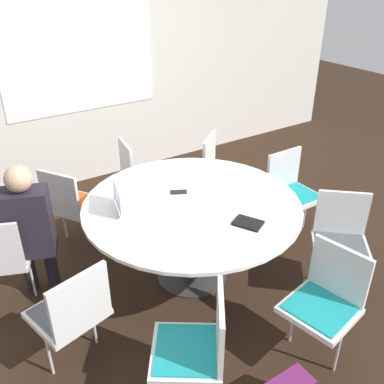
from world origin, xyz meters
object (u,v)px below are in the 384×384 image
(chair_2, at_px, (198,344))
(chair_6, at_px, (220,167))
(chair_1, at_px, (72,310))
(chair_7, at_px, (139,172))
(cell_phone, at_px, (178,192))
(laptop, at_px, (126,204))
(chair_4, at_px, (341,236))
(chair_3, at_px, (326,297))
(chair_5, at_px, (291,187))
(chair_8, at_px, (70,201))
(spiral_notebook, at_px, (248,223))
(person_0, at_px, (28,224))

(chair_2, height_order, chair_6, same)
(chair_1, bearing_deg, chair_2, -66.30)
(chair_7, relative_size, cell_phone, 5.42)
(laptop, bearing_deg, chair_4, -101.71)
(chair_1, bearing_deg, chair_7, 36.67)
(chair_4, bearing_deg, chair_3, 74.62)
(chair_7, bearing_deg, chair_4, 31.64)
(chair_2, relative_size, chair_5, 1.00)
(chair_5, height_order, chair_7, same)
(chair_3, distance_m, chair_8, 2.41)
(chair_5, relative_size, chair_8, 1.00)
(spiral_notebook, bearing_deg, cell_phone, 104.53)
(chair_3, xyz_separation_m, spiral_notebook, (-0.12, 0.69, 0.26))
(chair_7, bearing_deg, chair_1, -30.34)
(chair_6, height_order, chair_8, same)
(chair_6, distance_m, spiral_notebook, 1.53)
(chair_8, height_order, laptop, laptop)
(chair_7, height_order, chair_8, same)
(chair_5, distance_m, chair_6, 0.81)
(chair_1, distance_m, chair_4, 2.16)
(spiral_notebook, bearing_deg, chair_5, 28.59)
(spiral_notebook, relative_size, cell_phone, 1.63)
(chair_1, relative_size, chair_8, 1.00)
(chair_1, distance_m, chair_6, 2.39)
(chair_8, xyz_separation_m, cell_phone, (0.70, -0.80, 0.25))
(chair_1, height_order, person_0, person_0)
(chair_3, xyz_separation_m, chair_4, (0.66, 0.42, 0.00))
(chair_8, relative_size, spiral_notebook, 3.32)
(chair_4, relative_size, chair_7, 1.00)
(chair_3, height_order, spiral_notebook, chair_3)
(chair_7, distance_m, cell_phone, 1.05)
(chair_2, relative_size, chair_8, 1.00)
(chair_5, distance_m, laptop, 1.75)
(chair_8, distance_m, cell_phone, 1.09)
(laptop, xyz_separation_m, cell_phone, (0.49, 0.01, -0.05))
(chair_6, bearing_deg, chair_2, 11.20)
(chair_2, height_order, person_0, person_0)
(chair_1, height_order, chair_2, same)
(chair_2, bearing_deg, chair_1, 72.64)
(chair_5, bearing_deg, chair_1, 10.09)
(person_0, xyz_separation_m, spiral_notebook, (1.36, -0.99, 0.06))
(person_0, bearing_deg, chair_8, 68.58)
(chair_4, distance_m, chair_7, 2.15)
(chair_4, relative_size, spiral_notebook, 3.32)
(spiral_notebook, bearing_deg, laptop, 134.09)
(spiral_notebook, bearing_deg, chair_7, 91.92)
(chair_3, distance_m, person_0, 2.25)
(cell_phone, bearing_deg, chair_3, -77.63)
(cell_phone, bearing_deg, laptop, -178.95)
(chair_1, distance_m, laptop, 0.93)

